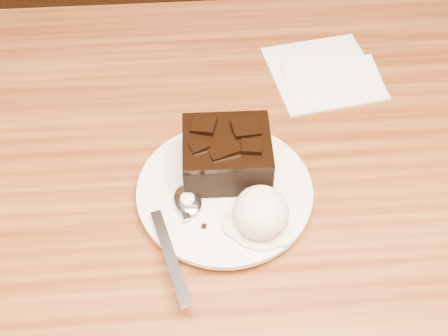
{
  "coord_description": "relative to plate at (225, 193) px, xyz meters",
  "views": [
    {
      "loc": [
        0.01,
        -0.34,
        1.25
      ],
      "look_at": [
        0.04,
        0.03,
        0.79
      ],
      "focal_mm": 43.8,
      "sensor_mm": 36.0,
      "label": 1
    }
  ],
  "objects": [
    {
      "name": "ice_cream_scoop",
      "position": [
        0.03,
        -0.05,
        0.03
      ],
      "size": [
        0.06,
        0.06,
        0.05
      ],
      "primitive_type": "ellipsoid",
      "color": "silver",
      "rests_on": "plate"
    },
    {
      "name": "napkin",
      "position": [
        0.15,
        0.2,
        -0.01
      ],
      "size": [
        0.16,
        0.16,
        0.01
      ],
      "primitive_type": "cube",
      "rotation": [
        0.0,
        0.0,
        0.17
      ],
      "color": "white",
      "rests_on": "dining_table"
    },
    {
      "name": "crumb_b",
      "position": [
        -0.03,
        -0.05,
        0.01
      ],
      "size": [
        0.01,
        0.01,
        0.0
      ],
      "primitive_type": "cube",
      "rotation": [
        0.0,
        0.0,
        1.23
      ],
      "color": "black",
      "rests_on": "plate"
    },
    {
      "name": "crumb_a",
      "position": [
        0.0,
        0.01,
        0.01
      ],
      "size": [
        0.01,
        0.01,
        0.0
      ],
      "primitive_type": "cube",
      "rotation": [
        0.0,
        0.0,
        1.56
      ],
      "color": "black",
      "rests_on": "plate"
    },
    {
      "name": "brownie",
      "position": [
        0.0,
        0.03,
        0.03
      ],
      "size": [
        0.1,
        0.08,
        0.04
      ],
      "primitive_type": "cube",
      "rotation": [
        0.0,
        0.0,
        -0.02
      ],
      "color": "black",
      "rests_on": "plate"
    },
    {
      "name": "melt_puddle",
      "position": [
        0.03,
        -0.05,
        0.01
      ],
      "size": [
        0.07,
        0.07,
        0.0
      ],
      "primitive_type": "cylinder",
      "color": "white",
      "rests_on": "plate"
    },
    {
      "name": "spoon",
      "position": [
        -0.04,
        -0.02,
        0.01
      ],
      "size": [
        0.08,
        0.17,
        0.01
      ],
      "primitive_type": null,
      "rotation": [
        0.0,
        0.0,
        0.27
      ],
      "color": "silver",
      "rests_on": "plate"
    },
    {
      "name": "plate",
      "position": [
        0.0,
        0.0,
        0.0
      ],
      "size": [
        0.2,
        0.2,
        0.02
      ],
      "primitive_type": "cylinder",
      "color": "white",
      "rests_on": "dining_table"
    }
  ]
}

